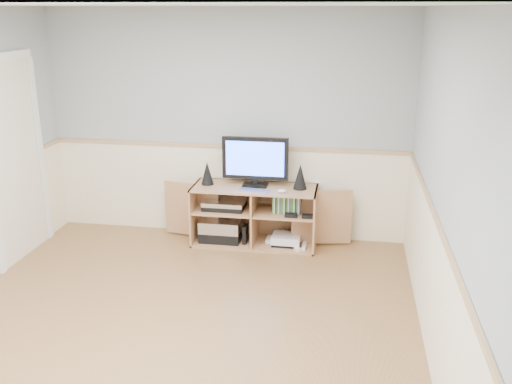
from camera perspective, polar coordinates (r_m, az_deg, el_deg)
room at (r=4.33m, az=-9.68°, el=0.64°), size 4.04×4.54×2.54m
media_cabinet at (r=6.26m, az=-0.06°, el=-2.12°), size 2.10×0.50×0.65m
monitor at (r=6.07m, az=-0.08°, el=3.24°), size 0.71×0.18×0.53m
speaker_left at (r=6.19m, az=-4.90°, el=1.90°), size 0.14×0.14×0.25m
speaker_right at (r=6.03m, az=4.44°, el=1.54°), size 0.15×0.15×0.27m
keyboard at (r=5.97m, az=-0.19°, el=0.14°), size 0.33×0.18×0.01m
mouse at (r=5.93m, az=2.61°, el=0.11°), size 0.11×0.10×0.04m
av_components at (r=6.32m, az=-3.37°, el=-3.09°), size 0.52×0.33×0.47m
game_consoles at (r=6.25m, az=2.95°, el=-4.77°), size 0.45×0.30×0.11m
game_cases at (r=6.10m, az=3.11°, el=-1.21°), size 0.30×0.13×0.19m
wall_outlet at (r=6.30m, az=6.01°, el=0.48°), size 0.12×0.03×0.12m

